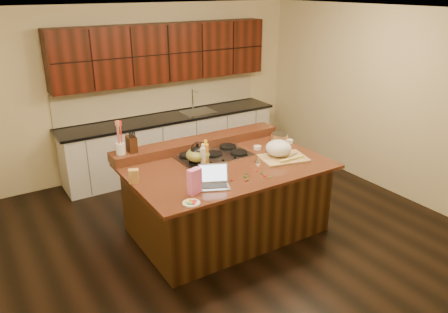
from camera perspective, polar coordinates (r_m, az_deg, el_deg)
room at (r=5.18m, az=0.29°, el=3.43°), size 5.52×5.02×2.72m
island at (r=5.52m, az=0.28°, el=-5.34°), size 2.40×1.60×0.92m
back_ledge at (r=5.87m, az=-3.37°, el=1.80°), size 2.40×0.30×0.12m
cooktop at (r=5.56m, az=-1.37°, el=0.19°), size 0.92×0.52×0.05m
back_counter at (r=7.30m, az=-7.11°, el=5.68°), size 3.70×0.66×2.40m
kettle at (r=5.27m, az=-3.46°, el=0.36°), size 0.24×0.24×0.19m
green_bowl at (r=5.28m, az=-3.45°, el=0.22°), size 0.32×0.32×0.16m
laptop at (r=4.75m, az=-1.32°, el=-3.11°), size 0.40×0.37×0.23m
oil_bottle at (r=5.25m, az=-2.39°, el=0.25°), size 0.08×0.08×0.27m
vinegar_bottle at (r=5.18m, az=-2.75°, el=-0.17°), size 0.08×0.08×0.25m
wooden_tray at (r=5.52m, az=7.30°, el=0.80°), size 0.64×0.52×0.23m
ramekin_a at (r=5.61m, az=7.40°, el=0.28°), size 0.12×0.12×0.04m
ramekin_b at (r=6.10m, az=8.55°, el=1.99°), size 0.13×0.13×0.04m
ramekin_c at (r=5.81m, az=4.40°, el=1.17°), size 0.11×0.11×0.04m
strainer_bowl at (r=6.14m, az=7.27°, el=2.43°), size 0.29×0.29×0.09m
kitchen_timer at (r=5.37m, az=4.44°, el=-0.45°), size 0.11×0.11×0.07m
pink_bag at (r=4.55m, az=-3.87°, el=-3.24°), size 0.16×0.11×0.27m
candy_plate at (r=4.40m, az=-4.29°, el=-6.07°), size 0.24×0.24×0.01m
package_box at (r=4.91m, az=-11.71°, el=-2.52°), size 0.13×0.11×0.15m
utensil_crock at (r=5.43m, az=-13.34°, el=1.02°), size 0.13×0.13×0.14m
knife_block at (r=5.46m, az=-11.98°, el=1.58°), size 0.10×0.16×0.20m
gumdrop_0 at (r=4.86m, az=2.90°, el=-3.19°), size 0.02×0.02×0.02m
gumdrop_1 at (r=4.89m, az=3.12°, el=-3.05°), size 0.02×0.02×0.02m
gumdrop_2 at (r=4.99m, az=5.50°, el=-2.59°), size 0.02×0.02×0.02m
gumdrop_3 at (r=4.96m, az=2.84°, el=-2.64°), size 0.02×0.02×0.02m
gumdrop_4 at (r=4.87m, az=1.05°, el=-3.11°), size 0.02×0.02×0.02m
gumdrop_5 at (r=4.97m, az=6.06°, el=-2.71°), size 0.02×0.02×0.02m
gumdrop_6 at (r=5.01m, az=2.50°, el=-2.41°), size 0.02×0.02×0.02m
gumdrop_7 at (r=5.07m, az=4.88°, el=-2.14°), size 0.02×0.02×0.02m
gumdrop_8 at (r=5.12m, az=4.27°, el=-1.88°), size 0.02×0.02×0.02m
gumdrop_9 at (r=4.97m, az=2.59°, el=-2.58°), size 0.02×0.02×0.02m
gumdrop_10 at (r=4.99m, az=5.24°, el=-2.56°), size 0.02×0.02×0.02m
gumdrop_11 at (r=5.04m, az=2.90°, el=-2.23°), size 0.02×0.02×0.02m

